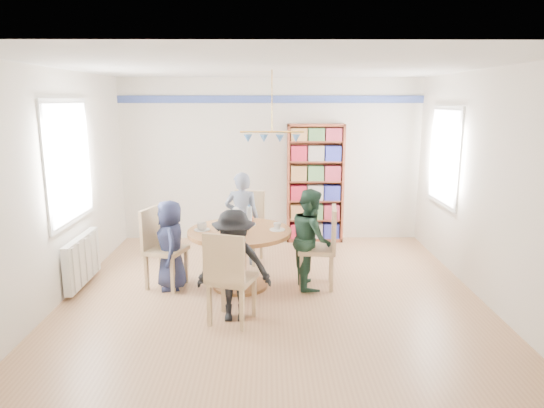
{
  "coord_description": "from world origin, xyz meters",
  "views": [
    {
      "loc": [
        -0.05,
        -5.59,
        2.34
      ],
      "look_at": [
        0.0,
        0.4,
        1.05
      ],
      "focal_mm": 32.0,
      "sensor_mm": 36.0,
      "label": 1
    }
  ],
  "objects_px": {
    "radiator": "(82,260)",
    "person_far": "(242,219)",
    "chair_right": "(324,243)",
    "person_right": "(311,239)",
    "chair_far": "(247,223)",
    "chair_near": "(229,274)",
    "person_left": "(171,245)",
    "person_near": "(234,266)",
    "chair_left": "(160,244)",
    "bookshelf": "(315,184)",
    "dining_table": "(240,245)"
  },
  "relations": [
    {
      "from": "bookshelf",
      "to": "person_near",
      "type": "bearing_deg",
      "value": -110.76
    },
    {
      "from": "dining_table",
      "to": "chair_right",
      "type": "xyz_separation_m",
      "value": [
        1.06,
        0.01,
        0.02
      ]
    },
    {
      "from": "chair_right",
      "to": "chair_far",
      "type": "distance_m",
      "value": 1.47
    },
    {
      "from": "chair_left",
      "to": "chair_right",
      "type": "xyz_separation_m",
      "value": [
        2.08,
        -0.03,
        0.01
      ]
    },
    {
      "from": "chair_left",
      "to": "person_far",
      "type": "bearing_deg",
      "value": 40.43
    },
    {
      "from": "chair_near",
      "to": "person_far",
      "type": "xyz_separation_m",
      "value": [
        0.04,
        1.96,
        0.11
      ]
    },
    {
      "from": "chair_left",
      "to": "person_far",
      "type": "height_order",
      "value": "person_far"
    },
    {
      "from": "person_far",
      "to": "radiator",
      "type": "bearing_deg",
      "value": 25.85
    },
    {
      "from": "radiator",
      "to": "chair_far",
      "type": "bearing_deg",
      "value": 26.56
    },
    {
      "from": "dining_table",
      "to": "person_right",
      "type": "distance_m",
      "value": 0.9
    },
    {
      "from": "person_far",
      "to": "bookshelf",
      "type": "bearing_deg",
      "value": -131.29
    },
    {
      "from": "person_right",
      "to": "person_near",
      "type": "bearing_deg",
      "value": 130.52
    },
    {
      "from": "dining_table",
      "to": "bookshelf",
      "type": "bearing_deg",
      "value": 61.36
    },
    {
      "from": "person_left",
      "to": "chair_left",
      "type": "bearing_deg",
      "value": -130.19
    },
    {
      "from": "chair_near",
      "to": "person_left",
      "type": "relative_size",
      "value": 0.9
    },
    {
      "from": "person_far",
      "to": "bookshelf",
      "type": "height_order",
      "value": "bookshelf"
    },
    {
      "from": "dining_table",
      "to": "chair_near",
      "type": "bearing_deg",
      "value": -93.02
    },
    {
      "from": "dining_table",
      "to": "person_near",
      "type": "bearing_deg",
      "value": -90.45
    },
    {
      "from": "radiator",
      "to": "person_right",
      "type": "relative_size",
      "value": 0.79
    },
    {
      "from": "person_left",
      "to": "chair_far",
      "type": "bearing_deg",
      "value": 124.8
    },
    {
      "from": "person_right",
      "to": "person_far",
      "type": "bearing_deg",
      "value": 39.97
    },
    {
      "from": "person_left",
      "to": "bookshelf",
      "type": "height_order",
      "value": "bookshelf"
    },
    {
      "from": "radiator",
      "to": "person_near",
      "type": "relative_size",
      "value": 0.82
    },
    {
      "from": "chair_right",
      "to": "chair_left",
      "type": "bearing_deg",
      "value": 179.17
    },
    {
      "from": "person_near",
      "to": "chair_near",
      "type": "bearing_deg",
      "value": -112.73
    },
    {
      "from": "radiator",
      "to": "chair_near",
      "type": "bearing_deg",
      "value": -29.69
    },
    {
      "from": "radiator",
      "to": "chair_near",
      "type": "distance_m",
      "value": 2.26
    },
    {
      "from": "person_right",
      "to": "person_near",
      "type": "distance_m",
      "value": 1.31
    },
    {
      "from": "chair_left",
      "to": "chair_right",
      "type": "relative_size",
      "value": 0.98
    },
    {
      "from": "chair_right",
      "to": "person_right",
      "type": "relative_size",
      "value": 0.82
    },
    {
      "from": "chair_left",
      "to": "bookshelf",
      "type": "bearing_deg",
      "value": 43.47
    },
    {
      "from": "chair_right",
      "to": "person_left",
      "type": "relative_size",
      "value": 0.92
    },
    {
      "from": "dining_table",
      "to": "chair_left",
      "type": "distance_m",
      "value": 1.02
    },
    {
      "from": "chair_right",
      "to": "person_near",
      "type": "xyz_separation_m",
      "value": [
        -1.07,
        -0.95,
        0.04
      ]
    },
    {
      "from": "radiator",
      "to": "person_near",
      "type": "xyz_separation_m",
      "value": [
        2.0,
        -0.99,
        0.26
      ]
    },
    {
      "from": "radiator",
      "to": "chair_right",
      "type": "relative_size",
      "value": 0.96
    },
    {
      "from": "person_far",
      "to": "dining_table",
      "type": "bearing_deg",
      "value": 93.99
    },
    {
      "from": "chair_far",
      "to": "chair_near",
      "type": "distance_m",
      "value": 2.15
    },
    {
      "from": "chair_right",
      "to": "person_right",
      "type": "height_order",
      "value": "person_right"
    },
    {
      "from": "person_near",
      "to": "chair_right",
      "type": "bearing_deg",
      "value": 39.85
    },
    {
      "from": "person_right",
      "to": "radiator",
      "type": "bearing_deg",
      "value": 83.29
    },
    {
      "from": "chair_far",
      "to": "person_far",
      "type": "bearing_deg",
      "value": -110.63
    },
    {
      "from": "chair_left",
      "to": "chair_far",
      "type": "height_order",
      "value": "chair_far"
    },
    {
      "from": "chair_right",
      "to": "bookshelf",
      "type": "bearing_deg",
      "value": 87.76
    },
    {
      "from": "dining_table",
      "to": "chair_far",
      "type": "distance_m",
      "value": 1.08
    },
    {
      "from": "radiator",
      "to": "chair_far",
      "type": "height_order",
      "value": "chair_far"
    },
    {
      "from": "chair_right",
      "to": "dining_table",
      "type": "bearing_deg",
      "value": -179.35
    },
    {
      "from": "radiator",
      "to": "person_far",
      "type": "xyz_separation_m",
      "value": [
        1.99,
        0.85,
        0.32
      ]
    },
    {
      "from": "radiator",
      "to": "person_near",
      "type": "distance_m",
      "value": 2.25
    },
    {
      "from": "chair_far",
      "to": "person_right",
      "type": "distance_m",
      "value": 1.36
    }
  ]
}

